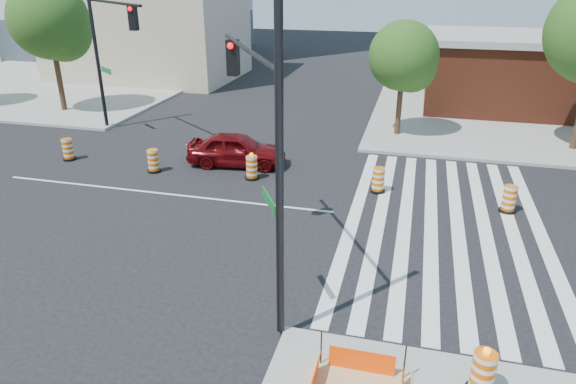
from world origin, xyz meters
The scene contains 18 objects.
ground centered at (0.00, 0.00, 0.00)m, with size 120.00×120.00×0.00m, color black.
sidewalk_ne centered at (18.00, 18.00, 0.07)m, with size 22.00×22.00×0.15m, color gray.
sidewalk_nw centered at (-18.00, 18.00, 0.07)m, with size 22.00×22.00×0.15m, color gray.
crosswalk_east centered at (10.95, 0.00, 0.01)m, with size 6.75×13.50×0.01m.
lane_centerline centered at (0.00, 0.00, 0.01)m, with size 14.00×0.12×0.01m, color silver.
brick_storefront centered at (18.00, 18.00, 2.32)m, with size 16.50×8.50×4.60m.
beige_midrise centered at (-12.00, 22.00, 5.00)m, with size 14.00×10.00×10.00m, color #C0AC92.
red_coupe centered at (1.88, 3.83, 0.75)m, with size 1.78×4.42×1.51m, color #550709.
signal_pole_se centered at (6.07, -5.71, 4.95)m, with size 3.20×5.35×8.08m.
signal_pole_nw centered at (-5.82, 6.56, 5.27)m, with size 5.28×4.06×8.61m.
pit_drum centered at (11.46, -8.11, 0.64)m, with size 0.61×0.61×1.19m.
tree_north_b centered at (-11.80, 10.20, 5.26)m, with size 4.61×4.61×7.83m.
tree_north_c centered at (8.73, 10.18, 4.02)m, with size 3.52×3.52×5.99m.
median_drum_1 centered at (-6.01, 2.54, 0.48)m, with size 0.60×0.60×1.02m.
median_drum_2 centered at (-1.39, 2.12, 0.48)m, with size 0.60×0.60×1.02m.
median_drum_3 centered at (3.07, 2.39, 0.49)m, with size 0.60×0.60×1.18m.
median_drum_4 centered at (8.40, 2.32, 0.48)m, with size 0.60×0.60×1.02m.
median_drum_5 centered at (13.22, 1.65, 0.48)m, with size 0.60×0.60×1.02m.
Camera 1 is at (9.62, -16.95, 8.26)m, focal length 32.00 mm.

